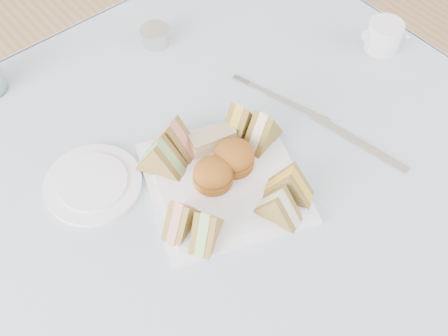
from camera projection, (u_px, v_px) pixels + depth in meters
floor at (234, 319)px, 1.59m from camera, size 4.00×4.00×0.00m
table at (236, 261)px, 1.29m from camera, size 0.90×0.90×0.74m
tablecloth at (240, 166)px, 0.99m from camera, size 1.02×1.02×0.01m
serving_plate at (224, 183)px, 0.96m from camera, size 0.32×0.32×0.01m
sandwich_fl_a at (181, 215)px, 0.88m from camera, size 0.08×0.06×0.07m
sandwich_fl_b at (206, 226)px, 0.86m from camera, size 0.08×0.07×0.07m
sandwich_fr_a at (290, 182)px, 0.91m from camera, size 0.08×0.09×0.07m
sandwich_fr_b at (279, 204)px, 0.89m from camera, size 0.06×0.08×0.07m
sandwich_bl_a at (160, 155)px, 0.94m from camera, size 0.08×0.09×0.08m
sandwich_bl_b at (174, 136)px, 0.96m from camera, size 0.07×0.09×0.08m
sandwich_br_a at (263, 128)px, 0.98m from camera, size 0.09×0.06×0.07m
sandwich_br_b at (240, 119)px, 0.99m from camera, size 0.09×0.06×0.07m
scone_left at (213, 174)px, 0.94m from camera, size 0.09×0.09×0.05m
scone_right at (234, 157)px, 0.96m from camera, size 0.07×0.07×0.05m
pastry_slice at (212, 140)px, 0.98m from camera, size 0.08×0.05×0.04m
side_plate at (93, 184)px, 0.96m from camera, size 0.19×0.19×0.01m
tea_strainer at (155, 37)px, 1.16m from camera, size 0.07×0.07×0.03m
knife at (359, 142)px, 1.02m from camera, size 0.05×0.20×0.00m
fork at (288, 102)px, 1.07m from camera, size 0.06×0.17×0.00m
creamer_jug at (384, 36)px, 1.14m from camera, size 0.09×0.09×0.06m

